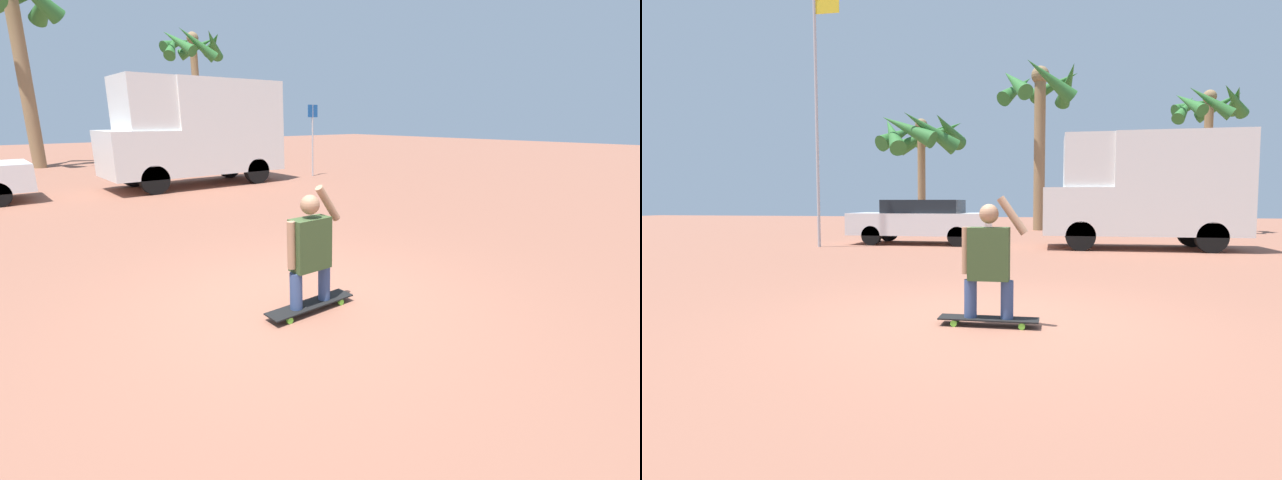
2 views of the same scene
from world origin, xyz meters
TOP-DOWN VIEW (x-y plane):
  - ground_plane at (0.00, 0.00)m, footprint 80.00×80.00m
  - skateboard at (-0.04, -0.27)m, footprint 1.10×0.26m
  - person_skateboarder at (-0.04, -0.27)m, footprint 0.72×0.22m
  - camper_van at (3.26, 9.64)m, footprint 5.52×2.22m
  - palm_tree_near_van at (7.36, 18.46)m, footprint 3.34×3.34m
  - palm_tree_center_background at (-0.07, 18.89)m, footprint 4.19×4.21m
  - street_sign at (7.44, 8.92)m, footprint 0.44×0.06m

SIDE VIEW (x-z plane):
  - ground_plane at x=0.00m, z-range 0.00..0.00m
  - skateboard at x=-0.04m, z-range 0.03..0.12m
  - person_skateboarder at x=-0.04m, z-range 0.10..1.45m
  - street_sign at x=7.44m, z-range 0.36..2.95m
  - camper_van at x=3.26m, z-range 0.13..3.43m
  - palm_tree_near_van at x=7.36m, z-range 2.12..8.63m
  - palm_tree_center_background at x=-0.07m, z-range 2.32..10.33m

